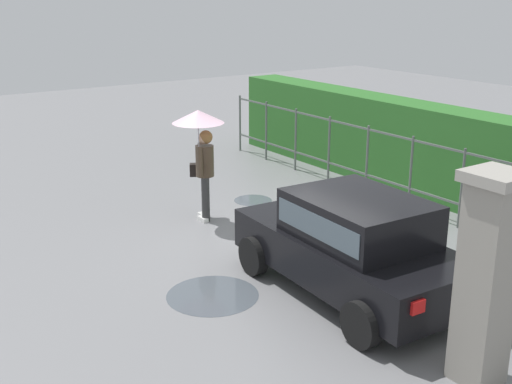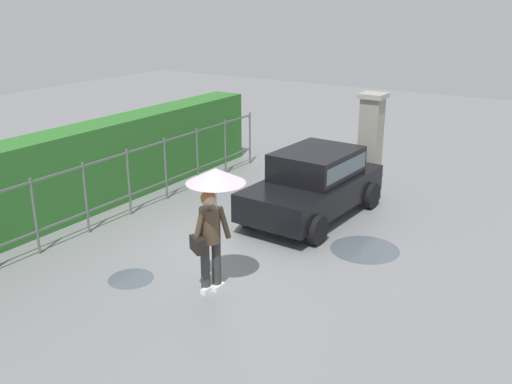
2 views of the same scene
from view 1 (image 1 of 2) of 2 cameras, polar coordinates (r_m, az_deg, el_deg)
ground_plane at (r=11.14m, az=3.26°, el=-4.76°), size 40.00×40.00×0.00m
car at (r=9.24m, az=8.50°, el=-4.31°), size 3.81×2.01×1.48m
pedestrian at (r=11.95m, az=-4.87°, el=4.64°), size 0.95×0.95×2.12m
gate_pillar at (r=7.41m, az=19.55°, el=-7.11°), size 0.60×0.60×2.42m
fence_section at (r=13.41m, az=11.51°, el=2.48°), size 11.02×0.05×1.50m
hedge_row at (r=14.16m, az=14.59°, el=3.56°), size 11.97×0.90×1.90m
puddle_near at (r=9.43m, az=-3.82°, el=-9.01°), size 1.33×1.33×0.00m
puddle_far at (r=13.49m, az=-0.27°, el=-0.73°), size 0.79×0.79×0.00m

